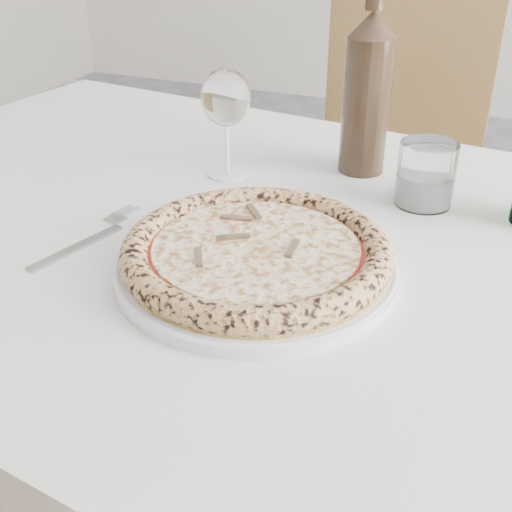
# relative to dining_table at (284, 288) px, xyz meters

# --- Properties ---
(floor) EXTENTS (5.00, 6.00, 0.02)m
(floor) POSITION_rel_dining_table_xyz_m (-0.12, 0.17, -0.68)
(floor) COLOR slate
(floor) RESTS_ON ground
(dining_table) EXTENTS (1.63, 1.09, 0.76)m
(dining_table) POSITION_rel_dining_table_xyz_m (0.00, 0.00, 0.00)
(dining_table) COLOR olive
(dining_table) RESTS_ON floor
(chair_far) EXTENTS (0.42, 0.42, 0.93)m
(chair_far) POSITION_rel_dining_table_xyz_m (-0.02, 0.84, -0.14)
(chair_far) COLOR olive
(chair_far) RESTS_ON floor
(plate) EXTENTS (0.33, 0.33, 0.02)m
(plate) POSITION_rel_dining_table_xyz_m (0.00, -0.10, 0.09)
(plate) COLOR white
(plate) RESTS_ON dining_table
(pizza) EXTENTS (0.31, 0.31, 0.03)m
(pizza) POSITION_rel_dining_table_xyz_m (-0.00, -0.10, 0.11)
(pizza) COLOR #D6AD55
(pizza) RESTS_ON plate
(fork) EXTENTS (0.05, 0.20, 0.00)m
(fork) POSITION_rel_dining_table_xyz_m (-0.22, -0.11, 0.09)
(fork) COLOR #A2A2A5
(fork) RESTS_ON dining_table
(wine_glass) EXTENTS (0.07, 0.07, 0.16)m
(wine_glass) POSITION_rel_dining_table_xyz_m (-0.15, 0.15, 0.20)
(wine_glass) COLOR white
(wine_glass) RESTS_ON dining_table
(tumbler) EXTENTS (0.08, 0.08, 0.09)m
(tumbler) POSITION_rel_dining_table_xyz_m (0.15, 0.16, 0.12)
(tumbler) COLOR white
(tumbler) RESTS_ON dining_table
(wine_bottle) EXTENTS (0.07, 0.07, 0.29)m
(wine_bottle) POSITION_rel_dining_table_xyz_m (0.03, 0.25, 0.21)
(wine_bottle) COLOR black
(wine_bottle) RESTS_ON dining_table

